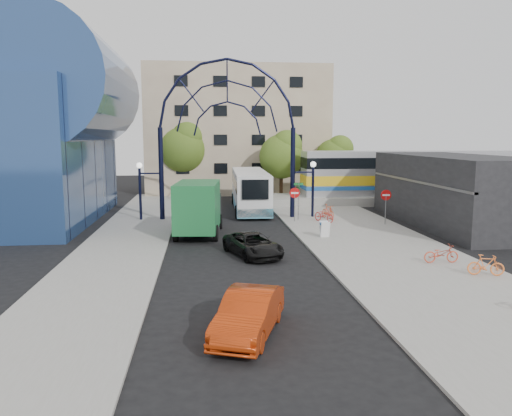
{
  "coord_description": "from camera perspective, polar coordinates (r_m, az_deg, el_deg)",
  "views": [
    {
      "loc": [
        -1.87,
        -23.9,
        6.31
      ],
      "look_at": [
        1.3,
        6.0,
        2.01
      ],
      "focal_mm": 35.0,
      "sensor_mm": 36.0,
      "label": 1
    }
  ],
  "objects": [
    {
      "name": "green_truck",
      "position": [
        32.49,
        -6.52,
        0.0
      ],
      "size": [
        3.19,
        7.12,
        3.49
      ],
      "rotation": [
        0.0,
        0.0,
        -0.1
      ],
      "color": "black",
      "rests_on": "ground"
    },
    {
      "name": "ground",
      "position": [
        24.79,
        -1.54,
        -6.61
      ],
      "size": [
        120.0,
        120.0,
        0.0
      ],
      "primitive_type": "plane",
      "color": "black",
      "rests_on": "ground"
    },
    {
      "name": "tree_north_c",
      "position": [
        53.73,
        9.09,
        5.87
      ],
      "size": [
        4.16,
        4.16,
        6.5
      ],
      "color": "#382314",
      "rests_on": "ground"
    },
    {
      "name": "bike_far_a",
      "position": [
        26.41,
        20.41,
        -4.92
      ],
      "size": [
        1.76,
        0.66,
        0.91
      ],
      "primitive_type": "imported",
      "rotation": [
        0.0,
        0.0,
        1.54
      ],
      "color": "#CE4329",
      "rests_on": "sidewalk_east"
    },
    {
      "name": "plaza_west",
      "position": [
        30.9,
        -14.57,
        -3.8
      ],
      "size": [
        5.0,
        50.0,
        0.12
      ],
      "primitive_type": "cube",
      "color": "gray",
      "rests_on": "ground"
    },
    {
      "name": "transit_hall",
      "position": [
        41.16,
        -25.36,
        7.9
      ],
      "size": [
        16.5,
        18.0,
        14.5
      ],
      "color": "navy",
      "rests_on": "ground"
    },
    {
      "name": "do_not_enter_sign",
      "position": [
        36.52,
        14.63,
        1.06
      ],
      "size": [
        0.76,
        0.07,
        2.48
      ],
      "color": "slate",
      "rests_on": "sidewalk_east"
    },
    {
      "name": "apartment_block",
      "position": [
        59.01,
        -2.33,
        8.8
      ],
      "size": [
        20.0,
        12.1,
        14.0
      ],
      "color": "tan",
      "rests_on": "ground"
    },
    {
      "name": "tree_north_b",
      "position": [
        53.88,
        -8.25,
        6.94
      ],
      "size": [
        5.12,
        5.12,
        8.0
      ],
      "color": "#382314",
      "rests_on": "ground"
    },
    {
      "name": "train_platform",
      "position": [
        51.19,
        19.28,
        1.05
      ],
      "size": [
        32.0,
        5.0,
        0.8
      ],
      "primitive_type": "cube",
      "color": "gray",
      "rests_on": "ground"
    },
    {
      "name": "bike_near_b",
      "position": [
        38.36,
        8.23,
        -0.41
      ],
      "size": [
        0.95,
        1.88,
        1.09
      ],
      "primitive_type": "imported",
      "rotation": [
        0.0,
        0.0,
        0.25
      ],
      "color": "#DA552B",
      "rests_on": "sidewalk_east"
    },
    {
      "name": "tree_north_a",
      "position": [
        50.5,
        3.07,
        6.19
      ],
      "size": [
        4.48,
        4.48,
        7.0
      ],
      "color": "#382314",
      "rests_on": "ground"
    },
    {
      "name": "train_car",
      "position": [
        50.96,
        19.42,
        3.84
      ],
      "size": [
        25.1,
        3.05,
        4.2
      ],
      "color": "#B7B7BC",
      "rests_on": "train_platform"
    },
    {
      "name": "stop_sign",
      "position": [
        36.77,
        4.44,
        1.37
      ],
      "size": [
        0.8,
        0.07,
        2.5
      ],
      "color": "slate",
      "rests_on": "sidewalk_east"
    },
    {
      "name": "sandwich_board",
      "position": [
        31.3,
        7.86,
        -2.19
      ],
      "size": [
        0.55,
        0.61,
        0.99
      ],
      "color": "white",
      "rests_on": "sidewalk_east"
    },
    {
      "name": "sidewalk_east",
      "position": [
        30.25,
        13.16,
        -4.0
      ],
      "size": [
        8.0,
        56.0,
        0.12
      ],
      "primitive_type": "cube",
      "color": "gray",
      "rests_on": "ground"
    },
    {
      "name": "black_suv",
      "position": [
        26.64,
        -0.35,
        -4.21
      ],
      "size": [
        3.34,
        4.84,
        1.23
      ],
      "primitive_type": "imported",
      "rotation": [
        0.0,
        0.0,
        0.32
      ],
      "color": "black",
      "rests_on": "ground"
    },
    {
      "name": "bike_far_b",
      "position": [
        24.8,
        24.79,
        -5.94
      ],
      "size": [
        1.65,
        0.88,
        0.96
      ],
      "primitive_type": "imported",
      "rotation": [
        0.0,
        0.0,
        1.28
      ],
      "color": "orange",
      "rests_on": "sidewalk_east"
    },
    {
      "name": "bike_near_a",
      "position": [
        36.92,
        7.79,
        -0.8
      ],
      "size": [
        1.55,
        1.98,
        1.0
      ],
      "primitive_type": "imported",
      "rotation": [
        0.0,
        0.0,
        0.54
      ],
      "color": "red",
      "rests_on": "sidewalk_east"
    },
    {
      "name": "street_name_sign",
      "position": [
        37.42,
        4.88,
        1.69
      ],
      "size": [
        0.7,
        0.7,
        2.8
      ],
      "color": "slate",
      "rests_on": "sidewalk_east"
    },
    {
      "name": "commercial_block_east",
      "position": [
        38.52,
        21.64,
        1.89
      ],
      "size": [
        6.0,
        16.0,
        5.0
      ],
      "primitive_type": "cube",
      "color": "black",
      "rests_on": "ground"
    },
    {
      "name": "city_bus",
      "position": [
        43.27,
        -0.7,
        2.11
      ],
      "size": [
        3.19,
        12.39,
        3.38
      ],
      "rotation": [
        0.0,
        0.0,
        -0.03
      ],
      "color": "white",
      "rests_on": "ground"
    },
    {
      "name": "red_sedan",
      "position": [
        16.28,
        -0.83,
        -11.96
      ],
      "size": [
        2.89,
        4.61,
        1.44
      ],
      "primitive_type": "imported",
      "rotation": [
        0.0,
        0.0,
        -0.34
      ],
      "color": "#AC2E0A",
      "rests_on": "ground"
    },
    {
      "name": "gateway_arch",
      "position": [
        38.02,
        -3.29,
        11.51
      ],
      "size": [
        13.64,
        0.44,
        12.1
      ],
      "color": "black",
      "rests_on": "ground"
    }
  ]
}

